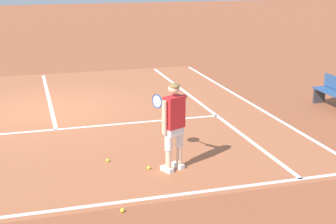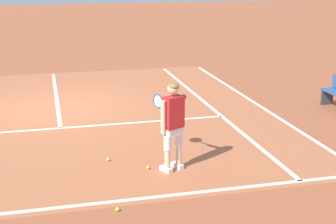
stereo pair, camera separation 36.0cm
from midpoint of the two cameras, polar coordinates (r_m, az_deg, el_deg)
The scene contains 11 objects.
ground_plane at distance 13.94m, azimuth -11.74°, elevation 0.34°, with size 80.00×80.00×0.00m, color #9E5133.
court_inner_surface at distance 13.32m, azimuth -11.61°, elevation -0.39°, with size 10.98×11.00×0.00m, color #B2603D.
line_baseline at distance 8.37m, azimuth -9.80°, elevation -10.56°, with size 10.98×0.10×0.01m, color white.
line_service at distance 12.26m, azimuth -11.36°, elevation -1.82°, with size 8.23×0.10×0.01m, color white.
line_centre_service at distance 15.34m, azimuth -12.00°, elevation 1.81°, with size 0.10×6.40×0.01m, color white.
line_singles_right at distance 14.06m, azimuth 5.36°, elevation 0.78°, with size 0.10×10.60×0.01m, color white.
line_doubles_right at distance 14.56m, azimuth 10.48°, elevation 1.12°, with size 0.10×10.60×0.01m, color white.
tennis_player at distance 9.30m, azimuth 1.63°, elevation -0.99°, with size 0.56×1.23×1.71m.
tennis_ball_near_feet at distance 10.09m, azimuth -5.83°, elevation -5.41°, with size 0.07×0.07×0.07m, color #CCE02D.
tennis_ball_by_baseline at distance 8.11m, azimuth -4.50°, elevation -11.04°, with size 0.07×0.07×0.07m, color #CCE02D.
tennis_ball_mid_court at distance 9.65m, azimuth -1.22°, elevation -6.36°, with size 0.07×0.07×0.07m, color #CCE02D.
Camera 2 is at (-0.24, -13.46, 3.75)m, focal length 53.37 mm.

